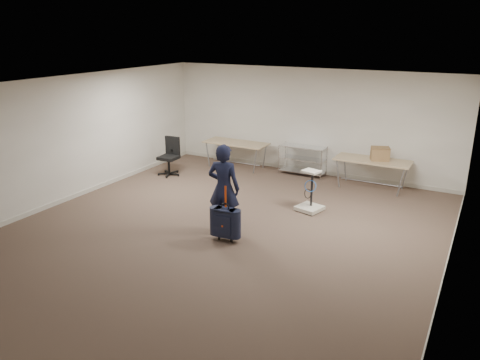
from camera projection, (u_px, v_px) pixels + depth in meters
The scene contains 10 objects.
ground at pixel (223, 231), 9.13m from camera, with size 9.00×9.00×0.00m, color #4D3C2E.
room_shell at pixel (255, 206), 10.27m from camera, with size 8.00×9.00×9.00m.
folding_table_left at pixel (236, 144), 13.08m from camera, with size 1.80×0.75×0.73m.
folding_table_right at pixel (373, 162), 11.36m from camera, with size 1.80×0.75×0.73m.
wire_shelf at pixel (303, 159), 12.50m from camera, with size 1.22×0.47×0.80m.
person at pixel (224, 188), 8.92m from camera, with size 0.63×0.41×1.73m, color black.
suitcase at pixel (225, 223), 8.60m from camera, with size 0.41×0.26×1.07m.
office_chair at pixel (170, 164), 12.55m from camera, with size 0.61×0.61×1.01m.
equipment_cart at pixel (310, 200), 10.07m from camera, with size 0.61×0.61×0.91m.
cardboard_box at pixel (380, 154), 11.26m from camera, with size 0.43×0.32×0.32m, color #A0814A.
Camera 1 is at (4.29, -7.20, 3.78)m, focal length 35.00 mm.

